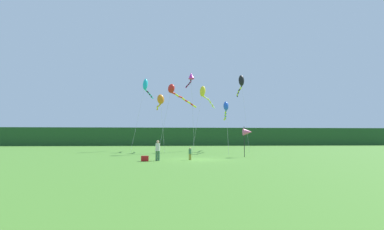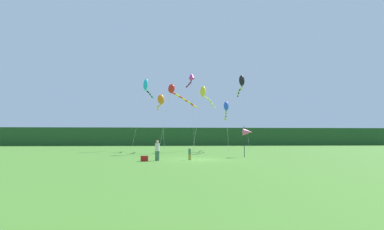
{
  "view_description": "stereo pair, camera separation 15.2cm",
  "coord_description": "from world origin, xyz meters",
  "px_view_note": "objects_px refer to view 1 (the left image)",
  "views": [
    {
      "loc": [
        -2.26,
        -24.57,
        1.86
      ],
      "look_at": [
        0.0,
        6.0,
        4.34
      ],
      "focal_mm": 26.58,
      "sensor_mm": 36.0,
      "label": 1
    },
    {
      "loc": [
        -2.11,
        -24.58,
        1.86
      ],
      "look_at": [
        0.0,
        6.0,
        4.34
      ],
      "focal_mm": 26.58,
      "sensor_mm": 36.0,
      "label": 2
    }
  ],
  "objects_px": {
    "person_child": "(190,153)",
    "kite_cyan": "(146,86)",
    "kite_yellow": "(204,93)",
    "person_adult": "(158,149)",
    "kite_magenta": "(191,77)",
    "cooler_box": "(145,159)",
    "kite_orange": "(160,100)",
    "kite_red": "(175,91)",
    "kite_black": "(241,82)",
    "banner_flag_pole": "(248,132)",
    "kite_blue": "(226,108)"
  },
  "relations": [
    {
      "from": "person_adult",
      "to": "kite_magenta",
      "type": "xyz_separation_m",
      "value": [
        3.87,
        16.38,
        9.6
      ]
    },
    {
      "from": "banner_flag_pole",
      "to": "kite_orange",
      "type": "bearing_deg",
      "value": 125.99
    },
    {
      "from": "kite_yellow",
      "to": "kite_blue",
      "type": "height_order",
      "value": "kite_yellow"
    },
    {
      "from": "kite_black",
      "to": "kite_blue",
      "type": "relative_size",
      "value": 1.53
    },
    {
      "from": "kite_orange",
      "to": "kite_red",
      "type": "bearing_deg",
      "value": -68.28
    },
    {
      "from": "cooler_box",
      "to": "kite_orange",
      "type": "bearing_deg",
      "value": 88.08
    },
    {
      "from": "person_adult",
      "to": "kite_red",
      "type": "height_order",
      "value": "kite_red"
    },
    {
      "from": "kite_red",
      "to": "kite_black",
      "type": "relative_size",
      "value": 0.75
    },
    {
      "from": "person_child",
      "to": "kite_cyan",
      "type": "bearing_deg",
      "value": 106.8
    },
    {
      "from": "cooler_box",
      "to": "kite_yellow",
      "type": "xyz_separation_m",
      "value": [
        6.68,
        16.17,
        7.89
      ]
    },
    {
      "from": "person_adult",
      "to": "kite_orange",
      "type": "xyz_separation_m",
      "value": [
        -0.44,
        16.38,
        6.23
      ]
    },
    {
      "from": "kite_yellow",
      "to": "kite_orange",
      "type": "distance_m",
      "value": 6.22
    },
    {
      "from": "person_child",
      "to": "kite_blue",
      "type": "bearing_deg",
      "value": 65.13
    },
    {
      "from": "cooler_box",
      "to": "kite_black",
      "type": "height_order",
      "value": "kite_black"
    },
    {
      "from": "banner_flag_pole",
      "to": "kite_black",
      "type": "relative_size",
      "value": 0.26
    },
    {
      "from": "cooler_box",
      "to": "kite_magenta",
      "type": "xyz_separation_m",
      "value": [
        4.87,
        16.73,
        10.31
      ]
    },
    {
      "from": "banner_flag_pole",
      "to": "kite_orange",
      "type": "xyz_separation_m",
      "value": [
        -9.03,
        12.43,
        4.74
      ]
    },
    {
      "from": "kite_yellow",
      "to": "kite_orange",
      "type": "relative_size",
      "value": 1.15
    },
    {
      "from": "person_adult",
      "to": "kite_cyan",
      "type": "distance_m",
      "value": 20.59
    },
    {
      "from": "kite_yellow",
      "to": "kite_black",
      "type": "bearing_deg",
      "value": 22.08
    },
    {
      "from": "person_child",
      "to": "kite_cyan",
      "type": "xyz_separation_m",
      "value": [
        -5.38,
        17.82,
        8.97
      ]
    },
    {
      "from": "person_child",
      "to": "person_adult",
      "type": "bearing_deg",
      "value": -165.81
    },
    {
      "from": "kite_red",
      "to": "kite_black",
      "type": "distance_m",
      "value": 12.41
    },
    {
      "from": "person_adult",
      "to": "kite_yellow",
      "type": "relative_size",
      "value": 0.18
    },
    {
      "from": "person_child",
      "to": "kite_yellow",
      "type": "distance_m",
      "value": 17.16
    },
    {
      "from": "person_child",
      "to": "kite_magenta",
      "type": "relative_size",
      "value": 0.1
    },
    {
      "from": "banner_flag_pole",
      "to": "kite_yellow",
      "type": "relative_size",
      "value": 0.32
    },
    {
      "from": "banner_flag_pole",
      "to": "kite_yellow",
      "type": "xyz_separation_m",
      "value": [
        -2.91,
        11.88,
        5.68
      ]
    },
    {
      "from": "kite_magenta",
      "to": "kite_blue",
      "type": "relative_size",
      "value": 1.51
    },
    {
      "from": "kite_blue",
      "to": "kite_magenta",
      "type": "bearing_deg",
      "value": 135.92
    },
    {
      "from": "cooler_box",
      "to": "kite_red",
      "type": "relative_size",
      "value": 0.07
    },
    {
      "from": "person_child",
      "to": "kite_black",
      "type": "distance_m",
      "value": 21.91
    },
    {
      "from": "kite_yellow",
      "to": "cooler_box",
      "type": "bearing_deg",
      "value": -112.44
    },
    {
      "from": "kite_yellow",
      "to": "kite_black",
      "type": "xyz_separation_m",
      "value": [
        5.92,
        2.4,
        2.14
      ]
    },
    {
      "from": "kite_yellow",
      "to": "kite_magenta",
      "type": "xyz_separation_m",
      "value": [
        -1.81,
        0.55,
        2.42
      ]
    },
    {
      "from": "kite_cyan",
      "to": "kite_black",
      "type": "bearing_deg",
      "value": -1.1
    },
    {
      "from": "kite_yellow",
      "to": "kite_cyan",
      "type": "distance_m",
      "value": 8.9
    },
    {
      "from": "kite_magenta",
      "to": "kite_blue",
      "type": "height_order",
      "value": "kite_magenta"
    },
    {
      "from": "kite_blue",
      "to": "person_child",
      "type": "bearing_deg",
      "value": -114.87
    },
    {
      "from": "kite_yellow",
      "to": "banner_flag_pole",
      "type": "bearing_deg",
      "value": -76.23
    },
    {
      "from": "banner_flag_pole",
      "to": "kite_cyan",
      "type": "relative_size",
      "value": 0.28
    },
    {
      "from": "kite_magenta",
      "to": "kite_cyan",
      "type": "distance_m",
      "value": 6.95
    },
    {
      "from": "kite_magenta",
      "to": "cooler_box",
      "type": "bearing_deg",
      "value": -106.22
    },
    {
      "from": "person_adult",
      "to": "kite_red",
      "type": "xyz_separation_m",
      "value": [
        1.5,
        11.51,
        6.69
      ]
    },
    {
      "from": "kite_yellow",
      "to": "kite_red",
      "type": "bearing_deg",
      "value": -134.11
    },
    {
      "from": "cooler_box",
      "to": "kite_cyan",
      "type": "relative_size",
      "value": 0.05
    },
    {
      "from": "person_child",
      "to": "cooler_box",
      "type": "relative_size",
      "value": 1.85
    },
    {
      "from": "person_child",
      "to": "kite_yellow",
      "type": "relative_size",
      "value": 0.12
    },
    {
      "from": "person_adult",
      "to": "kite_magenta",
      "type": "bearing_deg",
      "value": 76.71
    },
    {
      "from": "banner_flag_pole",
      "to": "cooler_box",
      "type": "bearing_deg",
      "value": -155.88
    }
  ]
}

